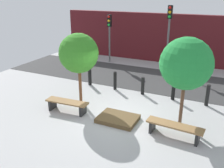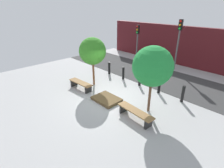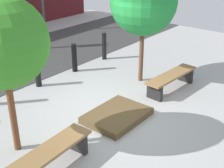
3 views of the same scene
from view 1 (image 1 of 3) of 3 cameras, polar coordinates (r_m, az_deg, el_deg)
The scene contains 15 objects.
ground_plane at distance 9.95m, azimuth 1.86°, elevation -7.79°, with size 18.00×18.00×0.00m, color #A7A7A7.
road_strip at distance 14.22m, azimuth 9.90°, elevation 0.94°, with size 18.00×3.99×0.01m, color #373737.
building_facade at distance 17.54m, azimuth 13.92°, elevation 9.96°, with size 16.20×0.50×3.28m, color #511419.
bench_left at distance 10.46m, azimuth -10.22°, elevation -4.53°, with size 1.84×0.58×0.48m.
bench_right at distance 8.87m, azimuth 14.08°, elevation -9.72°, with size 1.96×0.58×0.48m.
planter_bed at distance 9.73m, azimuth 1.34°, elevation -7.93°, with size 1.49×1.12×0.16m, color brown.
tree_behind_left_bench at distance 10.64m, azimuth -7.62°, elevation 6.95°, with size 1.69×1.69×3.10m.
tree_behind_right_bench at distance 9.06m, azimuth 16.58°, elevation 4.44°, with size 1.86×1.86×3.28m.
bollard_far_left at distance 13.19m, azimuth -5.10°, elevation 1.73°, with size 0.18×0.18×0.94m, color black.
bollard_left at distance 12.54m, azimuth 0.70°, elevation 0.77°, with size 0.16×0.16×0.93m, color black.
bollard_center at distance 12.05m, azimuth 7.04°, elevation -0.44°, with size 0.17×0.17×0.85m, color black.
bollard_right at distance 11.70m, azimuth 13.85°, elevation -1.42°, with size 0.17×0.17×0.91m, color black.
bollard_far_right at distance 11.53m, azimuth 20.98°, elevation -2.43°, with size 0.16×0.16×0.96m, color black.
traffic_light_west at distance 17.14m, azimuth -0.60°, elevation 12.33°, with size 0.28×0.27×3.21m.
traffic_light_mid_west at distance 15.74m, azimuth 12.89°, elevation 12.73°, with size 0.28×0.27×3.90m.
Camera 1 is at (3.48, -8.01, 4.76)m, focal length 40.00 mm.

